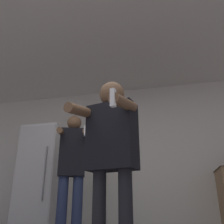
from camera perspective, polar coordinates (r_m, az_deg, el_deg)
The scene contains 5 objects.
wall_back at distance 4.34m, azimuth 3.91°, elevation -10.53°, with size 7.00×0.06×2.55m.
ceiling_slab at distance 3.58m, azimuth -0.43°, elevation 14.71°, with size 7.00×3.24×0.05m.
refrigerator at distance 4.40m, azimuth -15.68°, elevation -14.98°, with size 0.65×0.68×1.79m.
person_woman_foreground at distance 2.11m, azimuth -0.16°, elevation -7.59°, with size 0.56×0.58×1.57m.
person_man_side at distance 3.53m, azimuth -9.20°, elevation -12.57°, with size 0.50×0.51×1.75m.
Camera 1 is at (0.69, -1.46, 0.48)m, focal length 40.00 mm.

